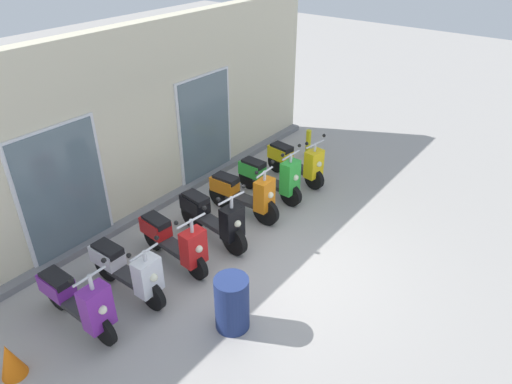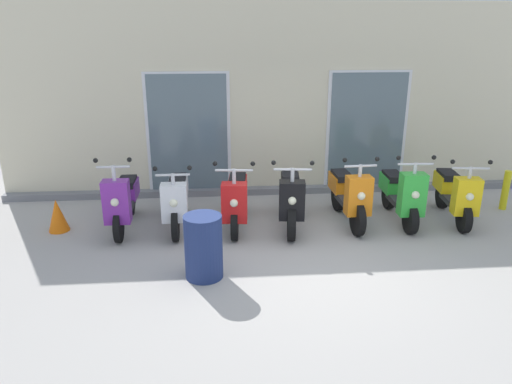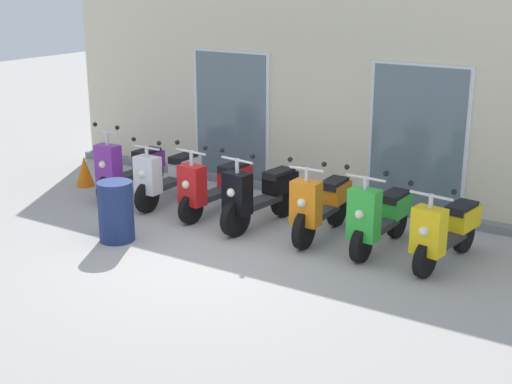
% 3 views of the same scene
% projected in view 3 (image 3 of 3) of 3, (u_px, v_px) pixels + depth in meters
% --- Properties ---
extents(ground_plane, '(40.00, 40.00, 0.00)m').
position_uv_depth(ground_plane, '(211.00, 252.00, 9.49)').
color(ground_plane, '#A8A39E').
extents(storefront_facade, '(10.24, 0.50, 3.49)m').
position_uv_depth(storefront_facade, '(323.00, 94.00, 11.47)').
color(storefront_facade, beige).
rests_on(storefront_facade, ground_plane).
extents(scooter_purple, '(0.54, 1.57, 1.29)m').
position_uv_depth(scooter_purple, '(129.00, 167.00, 11.80)').
color(scooter_purple, black).
rests_on(scooter_purple, ground_plane).
extents(scooter_white, '(0.56, 1.55, 1.15)m').
position_uv_depth(scooter_white, '(168.00, 175.00, 11.36)').
color(scooter_white, black).
rests_on(scooter_white, ground_plane).
extents(scooter_red, '(0.62, 1.58, 1.22)m').
position_uv_depth(scooter_red, '(215.00, 185.00, 10.85)').
color(scooter_red, black).
rests_on(scooter_red, ground_plane).
extents(scooter_black, '(0.62, 1.66, 1.23)m').
position_uv_depth(scooter_black, '(260.00, 195.00, 10.35)').
color(scooter_black, black).
rests_on(scooter_black, ground_plane).
extents(scooter_orange, '(0.56, 1.61, 1.23)m').
position_uv_depth(scooter_orange, '(321.00, 204.00, 9.91)').
color(scooter_orange, black).
rests_on(scooter_orange, ground_plane).
extents(scooter_green, '(0.61, 1.56, 1.24)m').
position_uv_depth(scooter_green, '(379.00, 216.00, 9.46)').
color(scooter_green, black).
rests_on(scooter_green, ground_plane).
extents(scooter_yellow, '(0.62, 1.53, 1.16)m').
position_uv_depth(scooter_yellow, '(446.00, 230.00, 8.98)').
color(scooter_yellow, black).
rests_on(scooter_yellow, ground_plane).
extents(traffic_cone, '(0.32, 0.32, 0.52)m').
position_uv_depth(traffic_cone, '(85.00, 171.00, 12.39)').
color(traffic_cone, orange).
rests_on(traffic_cone, ground_plane).
extents(trash_bin, '(0.48, 0.48, 0.84)m').
position_uv_depth(trash_bin, '(116.00, 211.00, 9.81)').
color(trash_bin, navy).
rests_on(trash_bin, ground_plane).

